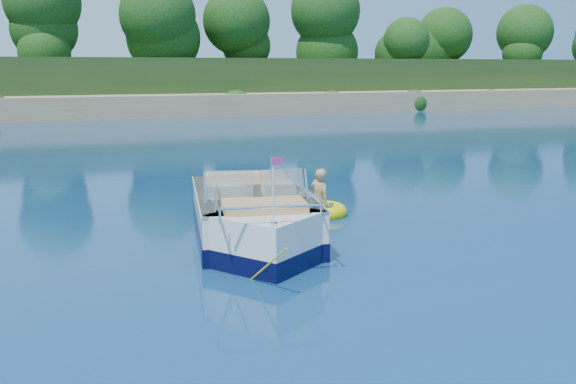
# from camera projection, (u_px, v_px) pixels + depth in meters

# --- Properties ---
(ground) EXTENTS (160.00, 160.00, 0.00)m
(ground) POSITION_uv_depth(u_px,v_px,m) (359.00, 291.00, 9.68)
(ground) COLOR #0A1E49
(ground) RESTS_ON ground
(shoreline) EXTENTS (170.00, 59.00, 6.00)m
(shoreline) POSITION_uv_depth(u_px,v_px,m) (83.00, 90.00, 67.93)
(shoreline) COLOR #947856
(shoreline) RESTS_ON ground
(treeline) EXTENTS (150.00, 7.12, 8.19)m
(treeline) POSITION_uv_depth(u_px,v_px,m) (100.00, 36.00, 46.22)
(treeline) COLOR black
(treeline) RESTS_ON ground
(motorboat) EXTENTS (2.93, 6.12, 2.05)m
(motorboat) POSITION_uv_depth(u_px,v_px,m) (255.00, 221.00, 12.41)
(motorboat) COLOR silver
(motorboat) RESTS_ON ground
(tow_tube) EXTENTS (1.51, 1.51, 0.32)m
(tow_tube) POSITION_uv_depth(u_px,v_px,m) (320.00, 211.00, 14.71)
(tow_tube) COLOR #EADF04
(tow_tube) RESTS_ON ground
(boy) EXTENTS (0.65, 0.87, 1.55)m
(boy) POSITION_uv_depth(u_px,v_px,m) (318.00, 215.00, 14.69)
(boy) COLOR tan
(boy) RESTS_ON ground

